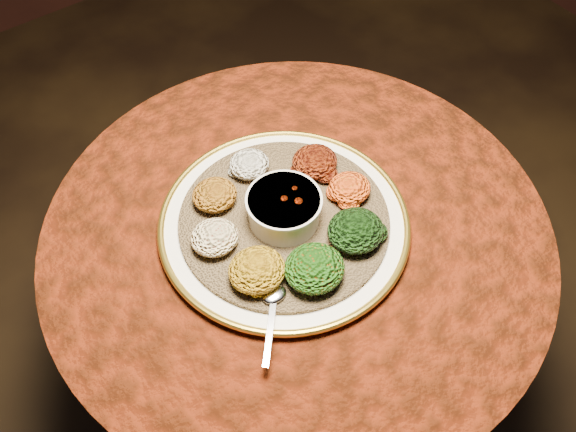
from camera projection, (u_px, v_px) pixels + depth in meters
table at (296, 278)px, 1.35m from camera, size 0.96×0.96×0.73m
platter at (284, 224)px, 1.19m from camera, size 0.57×0.57×0.02m
injera at (284, 220)px, 1.18m from camera, size 0.49×0.49×0.01m
stew_bowl at (284, 207)px, 1.15m from camera, size 0.14×0.14×0.06m
spoon at (274, 300)px, 1.07m from camera, size 0.11×0.12×0.01m
portion_ayib at (249, 164)px, 1.24m from camera, size 0.08×0.07×0.04m
portion_kitfo at (315, 162)px, 1.24m from camera, size 0.09×0.08×0.04m
portion_tikil at (350, 188)px, 1.20m from camera, size 0.08×0.08×0.04m
portion_gomen at (356, 231)px, 1.13m from camera, size 0.10×0.10×0.05m
portion_mixveg at (314, 268)px, 1.09m from camera, size 0.11×0.10×0.05m
portion_kik at (257, 270)px, 1.08m from camera, size 0.10×0.09×0.05m
portion_timatim at (215, 237)px, 1.13m from camera, size 0.09×0.08×0.04m
portion_shiro at (215, 195)px, 1.19m from camera, size 0.08×0.08×0.04m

